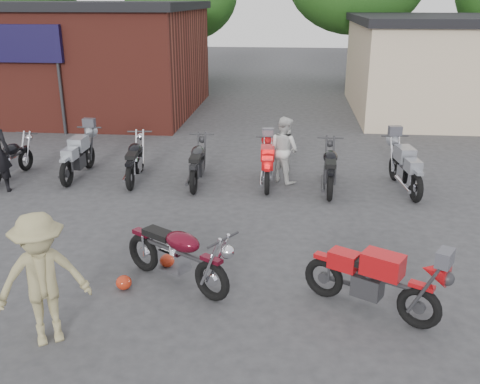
# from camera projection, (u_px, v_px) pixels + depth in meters

# --- Properties ---
(ground) EXTENTS (90.00, 90.00, 0.00)m
(ground) POSITION_uv_depth(u_px,v_px,m) (221.00, 294.00, 8.44)
(ground) COLOR #323235
(brick_building) EXTENTS (12.00, 8.00, 4.00)m
(brick_building) POSITION_uv_depth(u_px,v_px,m) (47.00, 61.00, 21.69)
(brick_building) COLOR maroon
(brick_building) RESTS_ON ground
(tree_0) EXTENTS (6.56, 6.56, 8.20)m
(tree_0) POSITION_uv_depth(u_px,v_px,m) (18.00, 4.00, 28.92)
(tree_0) COLOR #1E4F15
(tree_0) RESTS_ON ground
(tree_1) EXTENTS (5.92, 5.92, 7.40)m
(tree_1) POSITION_uv_depth(u_px,v_px,m) (182.00, 12.00, 28.21)
(tree_1) COLOR #1E4F15
(tree_1) RESTS_ON ground
(vintage_motorcycle) EXTENTS (2.16, 1.73, 1.23)m
(vintage_motorcycle) POSITION_uv_depth(u_px,v_px,m) (177.00, 251.00, 8.48)
(vintage_motorcycle) COLOR #4C0917
(vintage_motorcycle) RESTS_ON ground
(sportbike) EXTENTS (2.11, 1.59, 1.18)m
(sportbike) POSITION_uv_depth(u_px,v_px,m) (373.00, 277.00, 7.75)
(sportbike) COLOR red
(sportbike) RESTS_ON ground
(helmet) EXTENTS (0.30, 0.30, 0.23)m
(helmet) POSITION_uv_depth(u_px,v_px,m) (124.00, 282.00, 8.53)
(helmet) COLOR #AC2912
(helmet) RESTS_ON ground
(person_light) EXTENTS (1.02, 1.01, 1.66)m
(person_light) POSITION_uv_depth(u_px,v_px,m) (284.00, 150.00, 13.34)
(person_light) COLOR silver
(person_light) RESTS_ON ground
(person_tan) EXTENTS (1.39, 1.21, 1.86)m
(person_tan) POSITION_uv_depth(u_px,v_px,m) (42.00, 280.00, 6.98)
(person_tan) COLOR #988C5E
(person_tan) RESTS_ON ground
(row_bike_0) EXTENTS (0.84, 1.98, 1.11)m
(row_bike_0) POSITION_uv_depth(u_px,v_px,m) (10.00, 157.00, 13.68)
(row_bike_0) COLOR black
(row_bike_0) RESTS_ON ground
(row_bike_1) EXTENTS (0.72, 2.13, 1.23)m
(row_bike_1) POSITION_uv_depth(u_px,v_px,m) (78.00, 154.00, 13.76)
(row_bike_1) COLOR #999EA7
(row_bike_1) RESTS_ON ground
(row_bike_2) EXTENTS (0.90, 2.11, 1.19)m
(row_bike_2) POSITION_uv_depth(u_px,v_px,m) (135.00, 158.00, 13.50)
(row_bike_2) COLOR black
(row_bike_2) RESTS_ON ground
(row_bike_3) EXTENTS (0.76, 2.07, 1.18)m
(row_bike_3) POSITION_uv_depth(u_px,v_px,m) (198.00, 161.00, 13.26)
(row_bike_3) COLOR black
(row_bike_3) RESTS_ON ground
(row_bike_4) EXTENTS (0.73, 1.97, 1.13)m
(row_bike_4) POSITION_uv_depth(u_px,v_px,m) (267.00, 163.00, 13.20)
(row_bike_4) COLOR red
(row_bike_4) RESTS_ON ground
(row_bike_5) EXTENTS (0.76, 2.08, 1.19)m
(row_bike_5) POSITION_uv_depth(u_px,v_px,m) (330.00, 166.00, 12.83)
(row_bike_5) COLOR black
(row_bike_5) RESTS_ON ground
(row_bike_6) EXTENTS (1.00, 2.23, 1.25)m
(row_bike_6) POSITION_uv_depth(u_px,v_px,m) (406.00, 165.00, 12.78)
(row_bike_6) COLOR gray
(row_bike_6) RESTS_ON ground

